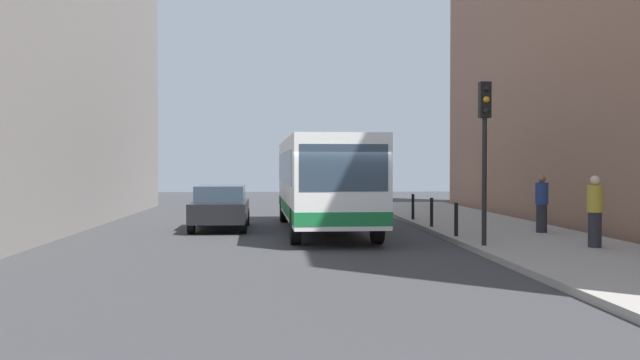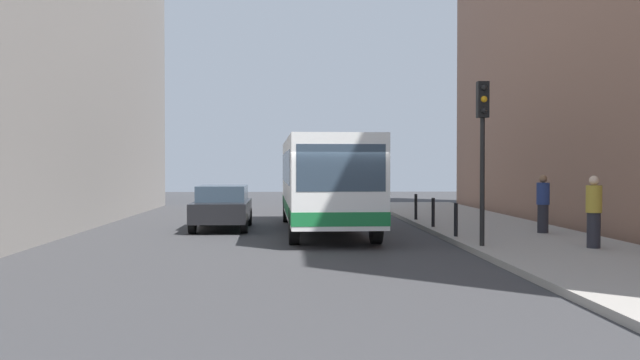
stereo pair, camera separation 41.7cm
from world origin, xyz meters
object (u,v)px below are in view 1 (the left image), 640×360
object	(u,v)px
bus	(323,179)
pedestrian_near_signal	(595,211)
pedestrian_mid_sidewalk	(542,204)
car_beside_bus	(221,206)
bollard_mid	(432,212)
bollard_far	(413,207)
traffic_light	(485,132)
bollard_near	(456,219)

from	to	relation	value
bus	pedestrian_near_signal	world-z (taller)	bus
bus	pedestrian_mid_sidewalk	world-z (taller)	bus
car_beside_bus	bollard_mid	xyz separation A→B (m)	(6.99, -1.12, -0.16)
car_beside_bus	pedestrian_mid_sidewalk	distance (m)	10.39
bus	car_beside_bus	xyz separation A→B (m)	(-3.41, 0.77, -0.94)
car_beside_bus	bollard_far	distance (m)	7.28
traffic_light	bollard_far	distance (m)	9.03
bollard_mid	bollard_far	xyz separation A→B (m)	(0.00, 3.16, 0.00)
bollard_near	bollard_mid	bearing A→B (deg)	90.00
bus	bollard_far	bearing A→B (deg)	-143.42
traffic_light	pedestrian_near_signal	xyz separation A→B (m)	(2.59, -0.57, -1.97)
bus	car_beside_bus	bearing A→B (deg)	-14.28
bus	car_beside_bus	size ratio (longest dim) A/B	2.51
bollard_near	bollard_far	world-z (taller)	same
car_beside_bus	traffic_light	size ratio (longest dim) A/B	1.08
bus	pedestrian_mid_sidewalk	bearing A→B (deg)	156.31
car_beside_bus	pedestrian_mid_sidewalk	bearing A→B (deg)	160.51
bollard_near	bollard_far	bearing A→B (deg)	90.00
car_beside_bus	bollard_mid	distance (m)	7.08
pedestrian_near_signal	pedestrian_mid_sidewalk	bearing A→B (deg)	23.79
bollard_near	pedestrian_mid_sidewalk	world-z (taller)	pedestrian_mid_sidewalk
car_beside_bus	bollard_near	size ratio (longest dim) A/B	4.65
bollard_mid	bollard_far	bearing A→B (deg)	90.00
traffic_light	bollard_far	bearing A→B (deg)	90.66
bollard_mid	pedestrian_near_signal	world-z (taller)	pedestrian_near_signal
bollard_near	bollard_far	distance (m)	6.33
car_beside_bus	traffic_light	distance (m)	9.97
bus	bollard_near	distance (m)	5.13
traffic_light	bollard_near	bearing A→B (deg)	92.41
pedestrian_near_signal	car_beside_bus	bearing A→B (deg)	79.26
bollard_near	pedestrian_mid_sidewalk	size ratio (longest dim) A/B	0.55
car_beside_bus	bollard_near	xyz separation A→B (m)	(6.99, -4.28, -0.16)
bus	bollard_mid	size ratio (longest dim) A/B	11.67
bollard_mid	pedestrian_mid_sidewalk	size ratio (longest dim) A/B	0.55
bus	bollard_mid	distance (m)	3.76
bus	pedestrian_mid_sidewalk	size ratio (longest dim) A/B	6.40
bollard_mid	bollard_far	world-z (taller)	same
bollard_mid	pedestrian_mid_sidewalk	bearing A→B (deg)	-38.40
traffic_light	bollard_mid	bearing A→B (deg)	91.03
bollard_far	pedestrian_near_signal	world-z (taller)	pedestrian_near_signal
car_beside_bus	pedestrian_near_signal	distance (m)	12.08
bollard_far	pedestrian_near_signal	xyz separation A→B (m)	(2.69, -9.28, 0.41)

